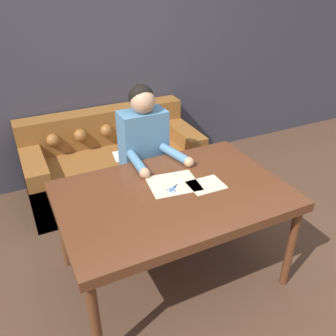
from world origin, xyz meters
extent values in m
plane|color=#4C3323|center=(0.00, 0.00, 0.00)|extent=(16.00, 16.00, 0.00)
cube|color=#383842|center=(0.00, 1.91, 1.30)|extent=(8.00, 0.06, 2.60)
cube|color=#562D19|center=(-0.13, 0.11, 0.73)|extent=(1.56, 1.04, 0.07)
cylinder|color=#562D19|center=(-0.85, -0.35, 0.35)|extent=(0.06, 0.06, 0.70)
cylinder|color=#562D19|center=(0.59, -0.35, 0.35)|extent=(0.06, 0.06, 0.70)
cylinder|color=#562D19|center=(-0.85, 0.57, 0.35)|extent=(0.06, 0.06, 0.70)
cylinder|color=#562D19|center=(0.59, 0.57, 0.35)|extent=(0.06, 0.06, 0.70)
cube|color=brown|center=(-0.14, 1.45, 0.22)|extent=(1.75, 0.83, 0.44)
cube|color=brown|center=(-0.14, 1.75, 0.62)|extent=(1.75, 0.22, 0.37)
cube|color=brown|center=(-0.92, 1.45, 0.30)|extent=(0.20, 0.83, 0.60)
cube|color=brown|center=(0.64, 1.45, 0.30)|extent=(0.20, 0.83, 0.60)
sphere|color=brown|center=(-0.68, 1.62, 0.62)|extent=(0.13, 0.13, 0.13)
sphere|color=brown|center=(-0.41, 1.62, 0.62)|extent=(0.13, 0.13, 0.13)
sphere|color=brown|center=(-0.14, 1.62, 0.62)|extent=(0.13, 0.13, 0.13)
sphere|color=brown|center=(0.13, 1.62, 0.62)|extent=(0.13, 0.13, 0.13)
sphere|color=brown|center=(0.40, 1.62, 0.62)|extent=(0.13, 0.13, 0.13)
cube|color=white|center=(-0.01, 1.34, 0.44)|extent=(0.32, 0.26, 0.00)
cylinder|color=#33281E|center=(-0.06, 0.82, 0.24)|extent=(0.28, 0.28, 0.49)
cube|color=teal|center=(-0.06, 0.82, 0.79)|extent=(0.38, 0.22, 0.61)
sphere|color=tan|center=(-0.06, 0.80, 1.19)|extent=(0.20, 0.20, 0.20)
sphere|color=black|center=(-0.06, 0.83, 1.21)|extent=(0.20, 0.20, 0.20)
cylinder|color=teal|center=(-0.22, 0.54, 0.80)|extent=(0.09, 0.33, 0.07)
sphere|color=tan|center=(-0.23, 0.38, 0.80)|extent=(0.08, 0.08, 0.08)
cylinder|color=teal|center=(0.11, 0.54, 0.80)|extent=(0.14, 0.34, 0.07)
sphere|color=tan|center=(0.14, 0.38, 0.80)|extent=(0.08, 0.08, 0.08)
cube|color=beige|center=(-0.08, 0.20, 0.77)|extent=(0.38, 0.34, 0.00)
cube|color=beige|center=(0.12, 0.09, 0.77)|extent=(0.25, 0.20, 0.00)
cube|color=silver|center=(-0.04, 0.21, 0.77)|extent=(0.09, 0.09, 0.00)
cube|color=#2D569E|center=(-0.10, 0.14, 0.77)|extent=(0.06, 0.06, 0.00)
torus|color=#2D569E|center=(-0.13, 0.12, 0.77)|extent=(0.04, 0.04, 0.01)
cube|color=silver|center=(-0.02, 0.19, 0.77)|extent=(0.11, 0.06, 0.00)
cube|color=#2D569E|center=(-0.11, 0.15, 0.77)|extent=(0.07, 0.04, 0.00)
torus|color=#2D569E|center=(-0.14, 0.14, 0.77)|extent=(0.04, 0.04, 0.01)
cylinder|color=silver|center=(-0.08, 0.17, 0.77)|extent=(0.01, 0.01, 0.01)
camera|label=1|loc=(-1.05, -1.70, 2.13)|focal=38.00mm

